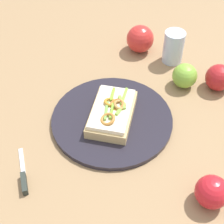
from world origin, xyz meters
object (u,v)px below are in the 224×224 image
(sandwich, at_px, (112,112))
(apple_4, at_px, (212,192))
(apple_0, at_px, (219,78))
(drinking_glass, at_px, (173,47))
(apple_2, at_px, (140,39))
(plate, at_px, (112,119))
(apple_1, at_px, (185,76))
(knife, at_px, (24,178))

(sandwich, bearing_deg, apple_4, 54.40)
(apple_0, distance_m, drinking_glass, 0.16)
(sandwich, xyz_separation_m, apple_4, (0.22, 0.21, 0.00))
(apple_2, bearing_deg, plate, -14.09)
(sandwich, relative_size, apple_4, 2.54)
(apple_0, height_order, apple_1, apple_0)
(apple_0, bearing_deg, knife, -56.36)
(apple_0, xyz_separation_m, knife, (0.31, -0.47, -0.03))
(plate, xyz_separation_m, apple_2, (-0.30, 0.08, 0.04))
(plate, relative_size, knife, 2.45)
(apple_0, relative_size, apple_4, 1.05)
(apple_1, bearing_deg, drinking_glass, -168.70)
(apple_1, height_order, apple_2, apple_2)
(apple_0, distance_m, apple_4, 0.36)
(sandwich, xyz_separation_m, drinking_glass, (-0.25, 0.17, 0.02))
(plate, distance_m, apple_4, 0.30)
(sandwich, relative_size, apple_1, 2.58)
(drinking_glass, xyz_separation_m, knife, (0.43, -0.36, -0.04))
(plate, relative_size, apple_2, 3.65)
(apple_0, height_order, drinking_glass, drinking_glass)
(plate, height_order, apple_1, apple_1)
(apple_0, xyz_separation_m, apple_2, (-0.17, -0.21, 0.01))
(apple_0, height_order, apple_4, apple_0)
(apple_0, bearing_deg, plate, -64.69)
(apple_4, relative_size, drinking_glass, 0.71)
(plate, xyz_separation_m, apple_4, (0.22, 0.21, 0.03))
(apple_1, relative_size, knife, 0.55)
(apple_1, bearing_deg, sandwich, -53.75)
(apple_1, distance_m, drinking_glass, 0.11)
(plate, xyz_separation_m, knife, (0.18, -0.19, 0.00))
(knife, bearing_deg, apple_4, -113.18)
(sandwich, relative_size, drinking_glass, 1.81)
(sandwich, bearing_deg, apple_1, 136.81)
(apple_4, xyz_separation_m, drinking_glass, (-0.47, -0.04, 0.01))
(apple_2, height_order, apple_4, apple_2)
(apple_2, height_order, drinking_glass, drinking_glass)
(plate, bearing_deg, apple_0, 115.31)
(apple_2, relative_size, drinking_glass, 0.86)
(sandwich, height_order, apple_2, apple_2)
(apple_1, bearing_deg, apple_4, 2.17)
(plate, bearing_deg, apple_4, 43.86)
(knife, bearing_deg, sandwich, -63.94)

